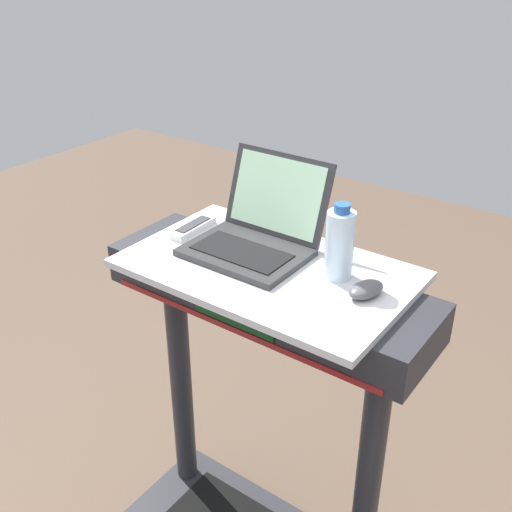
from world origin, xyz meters
The scene contains 5 objects.
desk_board centered at (0.00, 0.70, 1.10)m, with size 0.73×0.45×0.02m, color silver.
laptop centered at (-0.08, 0.76, 1.16)m, with size 0.31×0.30×0.23m.
computer_mouse centered at (0.27, 0.72, 1.13)m, with size 0.06×0.10×0.03m, color #4C4C51.
water_bottle centered at (0.17, 0.76, 1.20)m, with size 0.07×0.07×0.20m.
tv_remote centered at (-0.29, 0.74, 1.12)m, with size 0.05×0.16×0.02m.
Camera 1 is at (0.79, -0.44, 1.87)m, focal length 43.17 mm.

